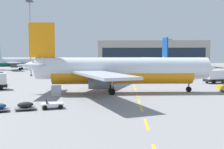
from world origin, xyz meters
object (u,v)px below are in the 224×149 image
airliner_far_center (24,62)px  baggage_train (12,106)px  airliner_foreground (119,70)px  airliner_mid_left (152,64)px  catering_truck (218,76)px  uld_cargo_container (56,91)px  apron_light_mast_near (30,29)px

airliner_far_center → baggage_train: bearing=-68.8°
airliner_far_center → baggage_train: airliner_far_center is taller
airliner_foreground → airliner_mid_left: 46.42m
catering_truck → airliner_mid_left: bearing=114.1°
airliner_foreground → uld_cargo_container: airliner_foreground is taller
catering_truck → apron_light_mast_near: size_ratio=0.30×
airliner_mid_left → catering_truck: size_ratio=4.62×
uld_cargo_container → apron_light_mast_near: (-19.47, 40.94, 14.38)m
airliner_far_center → uld_cargo_container: airliner_far_center is taller
airliner_foreground → apron_light_mast_near: 48.65m
airliner_far_center → catering_truck: 93.53m
airliner_mid_left → apron_light_mast_near: (-40.28, -8.32, 11.30)m
catering_truck → baggage_train: catering_truck is taller
airliner_foreground → uld_cargo_container: (-10.21, -4.07, -3.15)m
airliner_foreground → baggage_train: (-12.15, -16.13, -3.42)m
airliner_foreground → airliner_mid_left: bearing=76.8°
baggage_train → apron_light_mast_near: (-17.52, 53.00, 14.65)m
catering_truck → apron_light_mast_near: (-52.86, 19.77, 13.54)m
uld_cargo_container → airliner_foreground: bearing=21.7°
apron_light_mast_near → uld_cargo_container: bearing=-64.6°
airliner_foreground → apron_light_mast_near: size_ratio=1.43×
airliner_foreground → baggage_train: airliner_foreground is taller
baggage_train → apron_light_mast_near: size_ratio=0.47×
baggage_train → apron_light_mast_near: bearing=108.3°
airliner_far_center → apron_light_mast_near: 45.98m
airliner_mid_left → catering_truck: (12.57, -28.08, -2.24)m
uld_cargo_container → apron_light_mast_near: size_ratio=0.08×
airliner_mid_left → uld_cargo_container: 53.57m
apron_light_mast_near → baggage_train: bearing=-71.7°
catering_truck → baggage_train: (-35.33, -33.23, -1.11)m
airliner_mid_left → uld_cargo_container: size_ratio=17.48×
airliner_mid_left → uld_cargo_container: bearing=-112.9°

